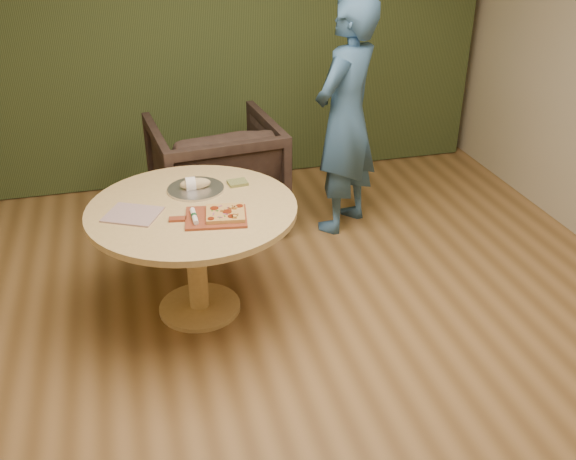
{
  "coord_description": "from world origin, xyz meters",
  "views": [
    {
      "loc": [
        -0.83,
        -2.68,
        2.47
      ],
      "look_at": [
        -0.06,
        0.25,
        0.81
      ],
      "focal_mm": 40.0,
      "sensor_mm": 36.0,
      "label": 1
    }
  ],
  "objects_px": {
    "pedestal_table": "(194,227)",
    "person_standing": "(346,118)",
    "pizza_paddle": "(214,217)",
    "armchair": "(215,168)",
    "cutlery_roll": "(194,216)",
    "flatbread_pizza": "(226,213)",
    "bread_roll": "(194,184)",
    "serving_tray": "(196,189)"
  },
  "relations": [
    {
      "from": "flatbread_pizza",
      "to": "cutlery_roll",
      "type": "bearing_deg",
      "value": 178.72
    },
    {
      "from": "pedestal_table",
      "to": "bread_roll",
      "type": "relative_size",
      "value": 6.55
    },
    {
      "from": "pizza_paddle",
      "to": "person_standing",
      "type": "bearing_deg",
      "value": 51.04
    },
    {
      "from": "armchair",
      "to": "person_standing",
      "type": "relative_size",
      "value": 0.54
    },
    {
      "from": "flatbread_pizza",
      "to": "armchair",
      "type": "distance_m",
      "value": 1.4
    },
    {
      "from": "pedestal_table",
      "to": "armchair",
      "type": "xyz_separation_m",
      "value": [
        0.31,
        1.17,
        -0.13
      ]
    },
    {
      "from": "flatbread_pizza",
      "to": "person_standing",
      "type": "relative_size",
      "value": 0.14
    },
    {
      "from": "pedestal_table",
      "to": "person_standing",
      "type": "distance_m",
      "value": 1.58
    },
    {
      "from": "flatbread_pizza",
      "to": "bread_roll",
      "type": "relative_size",
      "value": 1.3
    },
    {
      "from": "pedestal_table",
      "to": "serving_tray",
      "type": "xyz_separation_m",
      "value": [
        0.05,
        0.22,
        0.15
      ]
    },
    {
      "from": "serving_tray",
      "to": "armchair",
      "type": "distance_m",
      "value": 1.02
    },
    {
      "from": "cutlery_roll",
      "to": "person_standing",
      "type": "relative_size",
      "value": 0.11
    },
    {
      "from": "bread_roll",
      "to": "person_standing",
      "type": "relative_size",
      "value": 0.11
    },
    {
      "from": "pizza_paddle",
      "to": "bread_roll",
      "type": "bearing_deg",
      "value": 106.99
    },
    {
      "from": "pizza_paddle",
      "to": "cutlery_roll",
      "type": "relative_size",
      "value": 2.35
    },
    {
      "from": "flatbread_pizza",
      "to": "armchair",
      "type": "relative_size",
      "value": 0.26
    },
    {
      "from": "bread_roll",
      "to": "armchair",
      "type": "height_order",
      "value": "armchair"
    },
    {
      "from": "pedestal_table",
      "to": "person_standing",
      "type": "height_order",
      "value": "person_standing"
    },
    {
      "from": "bread_roll",
      "to": "person_standing",
      "type": "xyz_separation_m",
      "value": [
        1.23,
        0.66,
        0.1
      ]
    },
    {
      "from": "pedestal_table",
      "to": "armchair",
      "type": "relative_size",
      "value": 1.31
    },
    {
      "from": "bread_roll",
      "to": "armchair",
      "type": "relative_size",
      "value": 0.2
    },
    {
      "from": "armchair",
      "to": "pizza_paddle",
      "type": "bearing_deg",
      "value": 75.73
    },
    {
      "from": "pizza_paddle",
      "to": "cutlery_roll",
      "type": "distance_m",
      "value": 0.12
    },
    {
      "from": "serving_tray",
      "to": "armchair",
      "type": "relative_size",
      "value": 0.37
    },
    {
      "from": "armchair",
      "to": "person_standing",
      "type": "xyz_separation_m",
      "value": [
        0.96,
        -0.29,
        0.42
      ]
    },
    {
      "from": "pedestal_table",
      "to": "pizza_paddle",
      "type": "distance_m",
      "value": 0.26
    },
    {
      "from": "pizza_paddle",
      "to": "armchair",
      "type": "distance_m",
      "value": 1.4
    },
    {
      "from": "pizza_paddle",
      "to": "armchair",
      "type": "bearing_deg",
      "value": 89.9
    },
    {
      "from": "flatbread_pizza",
      "to": "cutlery_roll",
      "type": "xyz_separation_m",
      "value": [
        -0.18,
        0.0,
        0.0
      ]
    },
    {
      "from": "pedestal_table",
      "to": "cutlery_roll",
      "type": "distance_m",
      "value": 0.25
    },
    {
      "from": "pedestal_table",
      "to": "cutlery_roll",
      "type": "height_order",
      "value": "cutlery_roll"
    },
    {
      "from": "flatbread_pizza",
      "to": "serving_tray",
      "type": "xyz_separation_m",
      "value": [
        -0.12,
        0.42,
        -0.02
      ]
    },
    {
      "from": "bread_roll",
      "to": "flatbread_pizza",
      "type": "bearing_deg",
      "value": -72.95
    },
    {
      "from": "pizza_paddle",
      "to": "person_standing",
      "type": "height_order",
      "value": "person_standing"
    },
    {
      "from": "bread_roll",
      "to": "pizza_paddle",
      "type": "bearing_deg",
      "value": -81.61
    },
    {
      "from": "pedestal_table",
      "to": "serving_tray",
      "type": "bearing_deg",
      "value": 76.61
    },
    {
      "from": "flatbread_pizza",
      "to": "armchair",
      "type": "xyz_separation_m",
      "value": [
        0.14,
        1.36,
        -0.3
      ]
    },
    {
      "from": "pizza_paddle",
      "to": "serving_tray",
      "type": "distance_m",
      "value": 0.42
    },
    {
      "from": "serving_tray",
      "to": "bread_roll",
      "type": "xyz_separation_m",
      "value": [
        -0.01,
        0.0,
        0.04
      ]
    },
    {
      "from": "cutlery_roll",
      "to": "person_standing",
      "type": "height_order",
      "value": "person_standing"
    },
    {
      "from": "pizza_paddle",
      "to": "person_standing",
      "type": "relative_size",
      "value": 0.26
    },
    {
      "from": "armchair",
      "to": "pedestal_table",
      "type": "bearing_deg",
      "value": 69.45
    }
  ]
}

